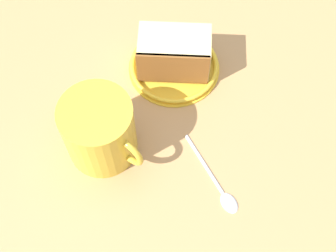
# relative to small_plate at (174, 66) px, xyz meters

# --- Properties ---
(ground_plane) EXTENTS (1.25, 1.25, 0.03)m
(ground_plane) POSITION_rel_small_plate_xyz_m (0.04, 0.03, -0.02)
(ground_plane) COLOR tan
(small_plate) EXTENTS (0.14, 0.14, 0.01)m
(small_plate) POSITION_rel_small_plate_xyz_m (0.00, 0.00, 0.00)
(small_plate) COLOR yellow
(small_plate) RESTS_ON ground_plane
(cake_slice) EXTENTS (0.12, 0.09, 0.07)m
(cake_slice) POSITION_rel_small_plate_xyz_m (0.00, 0.00, 0.03)
(cake_slice) COLOR brown
(cake_slice) RESTS_ON small_plate
(tea_mug) EXTENTS (0.09, 0.11, 0.10)m
(tea_mug) POSITION_rel_small_plate_xyz_m (0.13, 0.10, 0.04)
(tea_mug) COLOR gold
(tea_mug) RESTS_ON ground_plane
(teaspoon) EXTENTS (0.04, 0.13, 0.01)m
(teaspoon) POSITION_rel_small_plate_xyz_m (-0.01, 0.20, -0.00)
(teaspoon) COLOR silver
(teaspoon) RESTS_ON ground_plane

